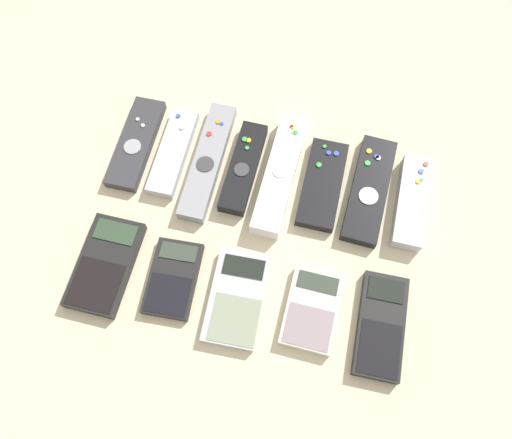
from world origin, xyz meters
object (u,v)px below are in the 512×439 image
Objects in this scene: remote_1 at (173,152)px; remote_2 at (208,161)px; remote_4 at (280,174)px; remote_0 at (136,143)px; remote_3 at (243,167)px; remote_7 at (411,202)px; calculator_3 at (312,310)px; calculator_2 at (239,299)px; remote_6 at (369,190)px; calculator_1 at (173,278)px; remote_5 at (322,184)px; calculator_0 at (105,264)px; calculator_4 at (381,326)px.

remote_1 is 0.06m from remote_2.
remote_4 is (0.12, 0.00, 0.00)m from remote_2.
remote_3 reaches higher than remote_0.
remote_7 is 0.23m from calculator_3.
calculator_3 is (0.27, -0.20, -0.00)m from remote_1.
remote_3 reaches higher than calculator_2.
remote_0 is 0.18m from remote_3.
remote_7 is 1.32× the size of calculator_3.
remote_4 is at bearing 115.11° from calculator_3.
remote_6 reaches higher than calculator_1.
remote_4 is at bearing 83.61° from calculator_2.
remote_5 is at bearing 66.03° from calculator_2.
remote_2 is at bearing -4.14° from remote_1.
remote_3 is 1.35× the size of calculator_1.
remote_2 is (0.12, -0.01, 0.00)m from remote_0.
calculator_0 is at bearing -101.63° from remote_1.
calculator_3 is at bearing 2.49° from calculator_2.
remote_3 is (0.18, -0.00, 0.00)m from remote_0.
remote_2 is at bearing 145.78° from calculator_4.
remote_4 is 1.81× the size of calculator_3.
calculator_3 is at bearing -84.06° from remote_5.
calculator_0 is 1.05× the size of calculator_2.
remote_1 is 0.21m from calculator_1.
remote_3 is at bearing -177.99° from remote_4.
remote_6 is 0.27m from calculator_2.
remote_2 is 1.41× the size of calculator_4.
remote_1 is at bearing 179.51° from remote_5.
remote_6 is 1.22× the size of remote_7.
remote_2 is at bearing 114.14° from calculator_2.
calculator_1 is 1.02× the size of calculator_3.
remote_3 is at bearing -175.03° from remote_6.
remote_3 is 1.08× the size of calculator_4.
remote_7 is 1.09× the size of calculator_2.
remote_7 is (0.07, -0.01, 0.00)m from remote_6.
calculator_0 is at bearing 178.39° from calculator_1.
remote_4 is at bearing -174.32° from remote_6.
remote_7 is 1.29× the size of calculator_1.
remote_6 is 1.27× the size of calculator_0.
remote_4 reaches higher than calculator_2.
remote_3 is 1.38× the size of calculator_3.
remote_7 is 1.03× the size of calculator_4.
remote_0 is 0.21m from calculator_0.
remote_6 is (0.14, 0.01, -0.00)m from remote_4.
remote_7 is (0.27, -0.00, 0.00)m from remote_3.
remote_6 is at bearing -0.13° from remote_0.
calculator_0 reaches higher than calculator_1.
remote_2 is 1.37× the size of remote_5.
calculator_1 is 0.20m from calculator_3.
remote_3 is 1.09× the size of calculator_0.
remote_2 is at bearing 63.97° from calculator_0.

